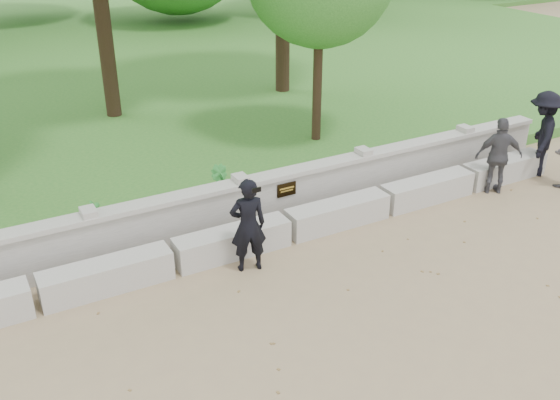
% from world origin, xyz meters
% --- Properties ---
extents(ground, '(80.00, 80.00, 0.00)m').
position_xyz_m(ground, '(0.00, 0.00, 0.00)').
color(ground, '#8D7956').
rests_on(ground, ground).
extents(lawn, '(40.00, 22.00, 0.25)m').
position_xyz_m(lawn, '(0.00, 14.00, 0.12)').
color(lawn, '#2B6623').
rests_on(lawn, ground).
extents(concrete_bench, '(11.90, 0.45, 0.45)m').
position_xyz_m(concrete_bench, '(0.00, 1.90, 0.22)').
color(concrete_bench, '#BBB8B0').
rests_on(concrete_bench, ground).
extents(parapet_wall, '(12.50, 0.35, 0.90)m').
position_xyz_m(parapet_wall, '(0.00, 2.60, 0.46)').
color(parapet_wall, '#B0ADA6').
rests_on(parapet_wall, ground).
extents(man_main, '(0.62, 0.57, 1.51)m').
position_xyz_m(man_main, '(-0.96, 1.41, 0.76)').
color(man_main, black).
rests_on(man_main, ground).
extents(visitor_mid, '(1.26, 1.23, 1.73)m').
position_xyz_m(visitor_mid, '(5.80, 1.80, 0.87)').
color(visitor_mid, black).
rests_on(visitor_mid, ground).
extents(visitor_right, '(0.94, 0.75, 1.49)m').
position_xyz_m(visitor_right, '(4.40, 1.58, 0.75)').
color(visitor_right, '#414146').
rests_on(visitor_right, ground).
extents(shrub_a, '(0.33, 0.31, 0.52)m').
position_xyz_m(shrub_a, '(-2.77, 3.30, 0.51)').
color(shrub_a, '#2C8231').
rests_on(shrub_a, lawn).
extents(shrub_b, '(0.47, 0.46, 0.66)m').
position_xyz_m(shrub_b, '(-0.54, 3.30, 0.58)').
color(shrub_b, '#2C8231').
rests_on(shrub_b, lawn).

